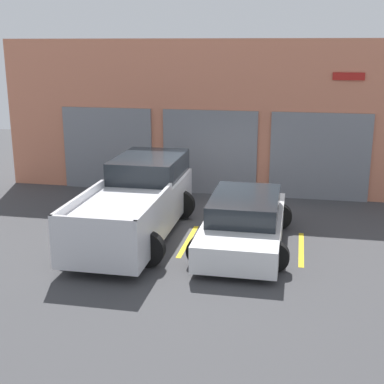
{
  "coord_description": "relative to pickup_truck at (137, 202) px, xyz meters",
  "views": [
    {
      "loc": [
        2.47,
        -13.3,
        4.6
      ],
      "look_at": [
        0.0,
        -0.88,
        1.1
      ],
      "focal_mm": 50.0,
      "sensor_mm": 36.0,
      "label": 1
    }
  ],
  "objects": [
    {
      "name": "sedan_white",
      "position": [
        2.7,
        -0.23,
        -0.26
      ],
      "size": [
        2.2,
        4.43,
        1.2
      ],
      "color": "white",
      "rests_on": "ground"
    },
    {
      "name": "parking_stripe_far_left",
      "position": [
        -1.35,
        -0.26,
        -0.83
      ],
      "size": [
        0.12,
        2.2,
        0.01
      ],
      "primitive_type": "cube",
      "color": "gold",
      "rests_on": "ground"
    },
    {
      "name": "shophouse_building",
      "position": [
        1.34,
        4.4,
        1.51
      ],
      "size": [
        13.95,
        0.68,
        4.78
      ],
      "color": "#D17A5B",
      "rests_on": "ground"
    },
    {
      "name": "parking_stripe_centre",
      "position": [
        4.05,
        -0.26,
        -0.83
      ],
      "size": [
        0.12,
        2.2,
        0.01
      ],
      "primitive_type": "cube",
      "color": "gold",
      "rests_on": "ground"
    },
    {
      "name": "ground_plane",
      "position": [
        1.35,
        1.12,
        -0.83
      ],
      "size": [
        28.0,
        28.0,
        0.0
      ],
      "primitive_type": "plane",
      "color": "#3D3D3F"
    },
    {
      "name": "parking_stripe_left",
      "position": [
        1.35,
        -0.26,
        -0.83
      ],
      "size": [
        0.12,
        2.2,
        0.01
      ],
      "primitive_type": "cube",
      "color": "gold",
      "rests_on": "ground"
    },
    {
      "name": "pickup_truck",
      "position": [
        0.0,
        0.0,
        0.0
      ],
      "size": [
        2.38,
        5.37,
        1.75
      ],
      "color": "silver",
      "rests_on": "ground"
    }
  ]
}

